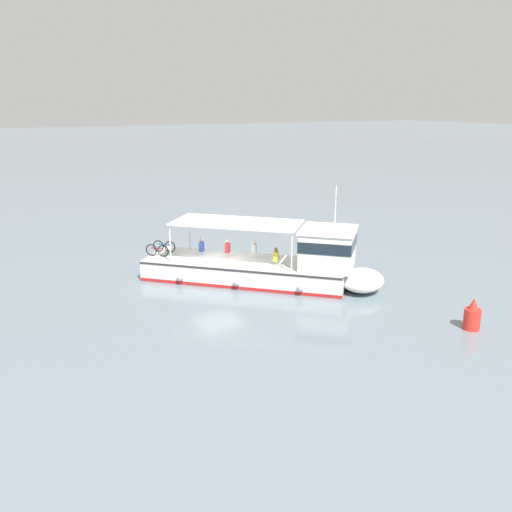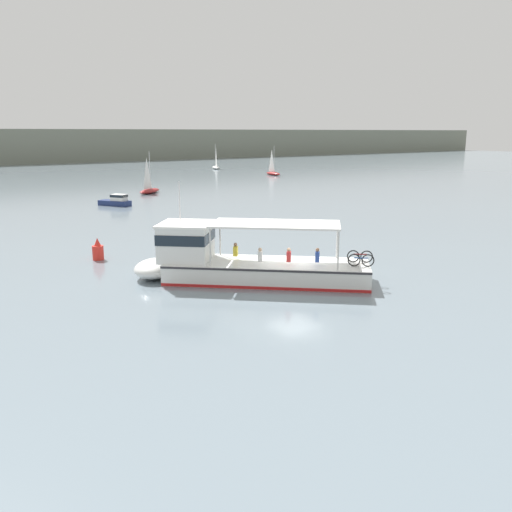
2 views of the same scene
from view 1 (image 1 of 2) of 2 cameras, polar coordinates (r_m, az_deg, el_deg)
The scene contains 3 objects.
ground_plane at distance 29.84m, azimuth -3.99°, elevation -2.38°, with size 400.00×400.00×0.00m, color slate.
ferry_main at distance 28.85m, azimuth 1.94°, elevation -0.88°, with size 11.39×10.95×5.32m.
channel_buoy at distance 24.87m, azimuth 21.61°, elevation -5.89°, with size 0.70×0.70×1.40m.
Camera 1 is at (11.34, 26.00, 9.27)m, focal length 38.38 mm.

